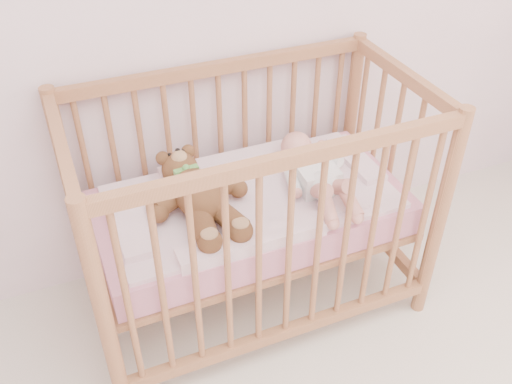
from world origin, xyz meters
name	(u,v)px	position (x,y,z in m)	size (l,w,h in m)	color
crib	(251,209)	(0.06, 1.60, 0.50)	(1.36, 0.76, 1.00)	#B4754C
mattress	(251,212)	(0.06, 1.60, 0.49)	(1.22, 0.62, 0.13)	pink
blanket	(251,197)	(0.06, 1.60, 0.56)	(1.10, 0.58, 0.06)	#EAA1B5
baby	(313,170)	(0.32, 1.58, 0.64)	(0.28, 0.59, 0.14)	white
teddy_bear	(199,196)	(-0.15, 1.58, 0.65)	(0.41, 0.58, 0.16)	brown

